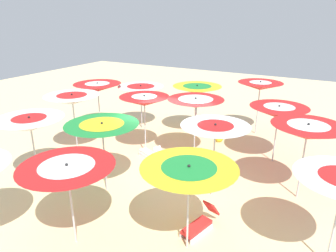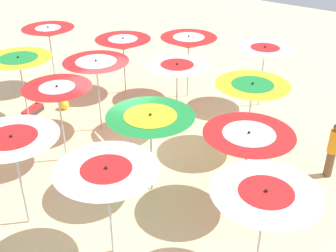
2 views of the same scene
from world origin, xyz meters
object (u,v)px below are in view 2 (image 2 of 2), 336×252
at_px(beach_umbrella_5, 177,70).
at_px(lounger_2, 34,108).
at_px(beach_umbrella_2, 123,44).
at_px(beach_ball, 64,105).
at_px(beach_umbrella_1, 189,42).
at_px(beach_umbrella_13, 107,177).
at_px(beach_umbrella_3, 49,32).
at_px(beach_umbrella_9, 150,121).
at_px(beach_umbrella_12, 265,199).
at_px(beach_umbrella_4, 252,91).
at_px(lounger_1, 228,135).
at_px(beach_umbrella_0, 264,53).
at_px(beach_umbrella_14, 13,144).
at_px(lounger_0, 86,150).
at_px(beachgoer_0, 333,149).
at_px(beach_umbrella_8, 248,139).
at_px(beach_umbrella_10, 58,93).
at_px(beach_umbrella_6, 96,66).
at_px(beach_umbrella_7, 19,62).

relative_size(beach_umbrella_5, lounger_2, 1.97).
bearing_deg(beach_umbrella_2, beach_ball, -18.36).
bearing_deg(beach_umbrella_1, beach_ball, -39.51).
xyz_separation_m(beach_umbrella_13, lounger_2, (-3.26, -6.92, -1.88)).
bearing_deg(beach_umbrella_3, beach_umbrella_9, 68.20).
distance_m(beach_umbrella_1, beach_umbrella_12, 8.88).
xyz_separation_m(beach_umbrella_2, beach_umbrella_3, (1.32, -2.63, 0.31)).
height_order(beach_umbrella_12, beach_umbrella_13, beach_umbrella_13).
distance_m(beach_umbrella_4, lounger_1, 1.89).
height_order(beach_umbrella_0, beach_umbrella_4, beach_umbrella_0).
distance_m(beach_umbrella_2, lounger_2, 4.04).
bearing_deg(beach_umbrella_5, lounger_1, 101.21).
bearing_deg(beach_umbrella_3, beach_umbrella_14, 44.79).
height_order(lounger_0, beach_ball, lounger_0).
height_order(lounger_1, beachgoer_0, beachgoer_0).
xyz_separation_m(beach_umbrella_8, lounger_1, (-2.52, -1.86, -1.75)).
relative_size(beach_umbrella_1, lounger_1, 1.89).
bearing_deg(beach_umbrella_10, beach_umbrella_3, -127.36).
distance_m(beach_umbrella_14, lounger_1, 6.88).
bearing_deg(beach_umbrella_6, beach_umbrella_3, -109.53).
xyz_separation_m(beach_umbrella_6, beach_umbrella_14, (4.37, 1.78, -0.02)).
relative_size(beach_umbrella_13, lounger_2, 1.94).
bearing_deg(beach_umbrella_6, beach_umbrella_14, 22.14).
bearing_deg(beach_umbrella_9, beach_umbrella_10, -81.97).
bearing_deg(beach_umbrella_9, beachgoer_0, 133.61).
distance_m(beach_umbrella_0, beach_umbrella_13, 8.74).
bearing_deg(beachgoer_0, beach_umbrella_9, 138.32).
bearing_deg(beach_umbrella_3, beach_umbrella_10, 52.64).
xyz_separation_m(beach_umbrella_12, beachgoer_0, (-4.46, 0.04, -1.16)).
bearing_deg(beach_umbrella_2, lounger_2, -23.98).
bearing_deg(beach_umbrella_5, beach_umbrella_6, -52.75).
relative_size(beach_umbrella_1, beach_umbrella_2, 1.08).
height_order(beach_umbrella_8, beach_umbrella_12, beach_umbrella_12).
distance_m(beach_umbrella_9, beach_umbrella_10, 2.98).
height_order(beach_umbrella_0, beach_umbrella_8, beach_umbrella_0).
relative_size(beach_umbrella_3, lounger_1, 1.96).
xyz_separation_m(beach_umbrella_0, beach_umbrella_5, (3.33, -1.42, 0.11)).
distance_m(beach_umbrella_7, beach_umbrella_14, 5.43).
bearing_deg(lounger_2, beach_ball, 127.38).
relative_size(beach_umbrella_10, beach_umbrella_12, 1.08).
height_order(beach_umbrella_8, beachgoer_0, beach_umbrella_8).
height_order(beach_umbrella_2, beach_ball, beach_umbrella_2).
xyz_separation_m(beach_umbrella_0, beach_umbrella_6, (4.86, -3.44, 0.25)).
distance_m(beach_umbrella_6, beachgoer_0, 7.41).
bearing_deg(beach_umbrella_12, beach_umbrella_1, -136.38).
xyz_separation_m(beach_umbrella_7, beach_umbrella_14, (3.32, 4.30, 0.11)).
xyz_separation_m(beach_umbrella_2, lounger_2, (3.32, -1.48, -1.78)).
bearing_deg(lounger_1, lounger_2, -144.49).
distance_m(beach_umbrella_4, beach_umbrella_8, 2.76).
height_order(beach_umbrella_7, lounger_0, beach_umbrella_7).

